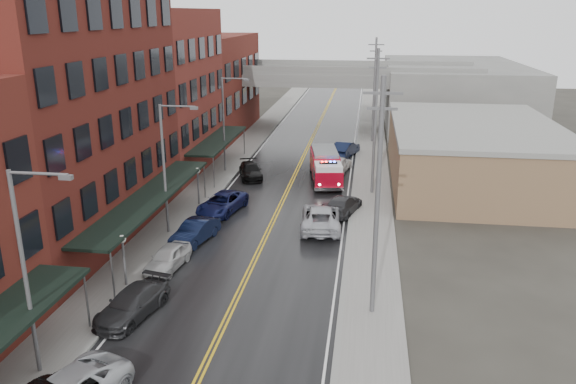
{
  "coord_description": "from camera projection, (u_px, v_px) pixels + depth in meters",
  "views": [
    {
      "loc": [
        6.55,
        -10.71,
        14.67
      ],
      "look_at": [
        1.42,
        25.27,
        3.0
      ],
      "focal_mm": 35.0,
      "sensor_mm": 36.0,
      "label": 1
    }
  ],
  "objects": [
    {
      "name": "road",
      "position": [
        279.0,
        209.0,
        43.74
      ],
      "size": [
        11.0,
        160.0,
        0.02
      ],
      "primitive_type": "cube",
      "color": "black",
      "rests_on": "ground"
    },
    {
      "name": "sidewalk_left",
      "position": [
        188.0,
        204.0,
        44.7
      ],
      "size": [
        3.0,
        160.0,
        0.15
      ],
      "primitive_type": "cube",
      "color": "slate",
      "rests_on": "ground"
    },
    {
      "name": "sidewalk_right",
      "position": [
        373.0,
        213.0,
        42.74
      ],
      "size": [
        3.0,
        160.0,
        0.15
      ],
      "primitive_type": "cube",
      "color": "slate",
      "rests_on": "ground"
    },
    {
      "name": "curb_left",
      "position": [
        208.0,
        205.0,
        44.48
      ],
      "size": [
        0.3,
        160.0,
        0.15
      ],
      "primitive_type": "cube",
      "color": "gray",
      "rests_on": "ground"
    },
    {
      "name": "curb_right",
      "position": [
        351.0,
        212.0,
        42.96
      ],
      "size": [
        0.3,
        160.0,
        0.15
      ],
      "primitive_type": "cube",
      "color": "gray",
      "rests_on": "ground"
    },
    {
      "name": "brick_building_b",
      "position": [
        58.0,
        104.0,
        36.18
      ],
      "size": [
        9.0,
        20.0,
        18.0
      ],
      "primitive_type": "cube",
      "color": "#5B1918",
      "rests_on": "ground"
    },
    {
      "name": "brick_building_c",
      "position": [
        157.0,
        92.0,
        53.13
      ],
      "size": [
        9.0,
        15.0,
        15.0
      ],
      "primitive_type": "cube",
      "color": "maroon",
      "rests_on": "ground"
    },
    {
      "name": "brick_building_far",
      "position": [
        208.0,
        85.0,
        70.09
      ],
      "size": [
        9.0,
        20.0,
        12.0
      ],
      "primitive_type": "cube",
      "color": "maroon",
      "rests_on": "ground"
    },
    {
      "name": "tan_building",
      "position": [
        472.0,
        155.0,
        50.25
      ],
      "size": [
        14.0,
        22.0,
        5.0
      ],
      "primitive_type": "cube",
      "color": "#90694D",
      "rests_on": "ground"
    },
    {
      "name": "right_far_block",
      "position": [
        452.0,
        93.0,
        77.8
      ],
      "size": [
        18.0,
        30.0,
        8.0
      ],
      "primitive_type": "cube",
      "color": "slate",
      "rests_on": "ground"
    },
    {
      "name": "awning_1",
      "position": [
        151.0,
        197.0,
        37.24
      ],
      "size": [
        2.6,
        18.0,
        3.09
      ],
      "color": "black",
      "rests_on": "ground"
    },
    {
      "name": "awning_2",
      "position": [
        219.0,
        140.0,
        53.73
      ],
      "size": [
        2.6,
        13.0,
        3.09
      ],
      "color": "black",
      "rests_on": "ground"
    },
    {
      "name": "globe_lamp_1",
      "position": [
        123.0,
        249.0,
        30.7
      ],
      "size": [
        0.44,
        0.44,
        3.12
      ],
      "color": "#59595B",
      "rests_on": "ground"
    },
    {
      "name": "globe_lamp_2",
      "position": [
        198.0,
        178.0,
        43.89
      ],
      "size": [
        0.44,
        0.44,
        3.12
      ],
      "color": "#59595B",
      "rests_on": "ground"
    },
    {
      "name": "street_lamp_0",
      "position": [
        29.0,
        262.0,
        22.3
      ],
      "size": [
        2.64,
        0.22,
        9.0
      ],
      "color": "#59595B",
      "rests_on": "ground"
    },
    {
      "name": "street_lamp_1",
      "position": [
        167.0,
        161.0,
        37.38
      ],
      "size": [
        2.64,
        0.22,
        9.0
      ],
      "color": "#59595B",
      "rests_on": "ground"
    },
    {
      "name": "street_lamp_2",
      "position": [
        226.0,
        119.0,
        52.46
      ],
      "size": [
        2.64,
        0.22,
        9.0
      ],
      "color": "#59595B",
      "rests_on": "ground"
    },
    {
      "name": "utility_pole_0",
      "position": [
        378.0,
        196.0,
        26.71
      ],
      "size": [
        1.8,
        0.24,
        12.0
      ],
      "color": "#59595B",
      "rests_on": "ground"
    },
    {
      "name": "utility_pole_1",
      "position": [
        375.0,
        120.0,
        45.56
      ],
      "size": [
        1.8,
        0.24,
        12.0
      ],
      "color": "#59595B",
      "rests_on": "ground"
    },
    {
      "name": "utility_pole_2",
      "position": [
        374.0,
        89.0,
        64.41
      ],
      "size": [
        1.8,
        0.24,
        12.0
      ],
      "color": "#59595B",
      "rests_on": "ground"
    },
    {
      "name": "overpass",
      "position": [
        317.0,
        83.0,
        72.07
      ],
      "size": [
        40.0,
        10.0,
        7.5
      ],
      "color": "slate",
      "rests_on": "ground"
    },
    {
      "name": "fire_truck",
      "position": [
        326.0,
        166.0,
        50.38
      ],
      "size": [
        3.99,
        7.85,
        2.76
      ],
      "rotation": [
        0.0,
        0.0,
        0.16
      ],
      "color": "#9F071A",
      "rests_on": "ground"
    },
    {
      "name": "parked_car_left_3",
      "position": [
        133.0,
        303.0,
        28.22
      ],
      "size": [
        2.97,
        5.16,
        1.41
      ],
      "primitive_type": "imported",
      "rotation": [
        0.0,
        0.0,
        -0.22
      ],
      "color": "#262729",
      "rests_on": "ground"
    },
    {
      "name": "parked_car_left_4",
      "position": [
        168.0,
        258.0,
        33.51
      ],
      "size": [
        2.11,
        4.2,
        1.37
      ],
      "primitive_type": "imported",
      "rotation": [
        0.0,
        0.0,
        -0.12
      ],
      "color": "#B3B3B3",
      "rests_on": "ground"
    },
    {
      "name": "parked_car_left_5",
      "position": [
        195.0,
        232.0,
        37.33
      ],
      "size": [
        2.58,
        4.68,
        1.46
      ],
      "primitive_type": "imported",
      "rotation": [
        0.0,
        0.0,
        -0.24
      ],
      "color": "black",
      "rests_on": "ground"
    },
    {
      "name": "parked_car_left_6",
      "position": [
        222.0,
        203.0,
        42.95
      ],
      "size": [
        3.49,
        5.66,
        1.46
      ],
      "primitive_type": "imported",
      "rotation": [
        0.0,
        0.0,
        -0.21
      ],
      "color": "#111641",
      "rests_on": "ground"
    },
    {
      "name": "parked_car_left_7",
      "position": [
        251.0,
        171.0,
        51.88
      ],
      "size": [
        3.24,
        5.1,
        1.38
      ],
      "primitive_type": "imported",
      "rotation": [
        0.0,
        0.0,
        0.3
      ],
      "color": "black",
      "rests_on": "ground"
    },
    {
      "name": "parked_car_right_0",
      "position": [
        321.0,
        217.0,
        39.75
      ],
      "size": [
        3.17,
        6.15,
        1.66
      ],
      "primitive_type": "imported",
      "rotation": [
        0.0,
        0.0,
        3.21
      ],
      "color": "#B2B4BB",
      "rests_on": "ground"
    },
    {
      "name": "parked_car_right_1",
      "position": [
        343.0,
        205.0,
        42.67
      ],
      "size": [
        3.24,
        5.2,
        1.41
      ],
      "primitive_type": "imported",
      "rotation": [
        0.0,
        0.0,
        2.86
      ],
      "color": "#29292C",
      "rests_on": "ground"
    },
    {
      "name": "parked_car_right_2",
      "position": [
        339.0,
        164.0,
        54.09
      ],
      "size": [
        2.63,
        4.57,
        1.46
      ],
      "primitive_type": "imported",
      "rotation": [
        0.0,
        0.0,
        2.92
      ],
      "color": "white",
      "rests_on": "ground"
    },
    {
      "name": "parked_car_right_3",
      "position": [
        345.0,
        149.0,
        59.68
      ],
      "size": [
        3.06,
        5.17,
        1.61
      ],
      "primitive_type": "imported",
      "rotation": [
        0.0,
        0.0,
        2.84
      ],
      "color": "black",
      "rests_on": "ground"
    }
  ]
}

